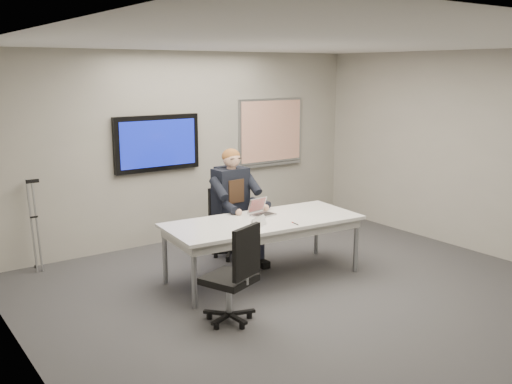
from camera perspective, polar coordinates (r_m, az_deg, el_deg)
floor at (r=6.55m, az=6.21°, el=-10.66°), size 6.00×6.00×0.02m
ceiling at (r=6.05m, az=6.83°, el=14.61°), size 6.00×6.00×0.02m
wall_back at (r=8.59m, az=-6.96°, el=4.49°), size 6.00×0.02×2.80m
wall_left at (r=4.75m, az=-21.66°, el=-2.51°), size 0.02×6.00×2.80m
wall_right at (r=8.43m, az=21.96°, el=3.55°), size 0.02×6.00×2.80m
conference_table at (r=6.97m, az=0.73°, el=-3.46°), size 2.48×1.20×0.74m
tv_display at (r=8.30m, az=-9.85°, el=4.83°), size 1.30×0.09×0.80m
whiteboard at (r=9.38m, az=1.50°, el=6.02°), size 1.25×0.08×1.10m
office_chair_far at (r=7.86m, az=-2.83°, el=-4.35°), size 0.54×0.54×0.96m
office_chair_near at (r=5.86m, az=-2.35°, el=-9.99°), size 0.64×0.64×1.04m
seated_person at (r=7.57m, az=-1.73°, el=-2.55°), size 0.48×0.83×1.51m
crutch at (r=7.77m, az=-21.30°, el=-2.97°), size 0.28×0.47×1.26m
laptop at (r=7.18m, az=0.48°, el=-1.87°), size 0.32×0.32×0.21m
name_tent at (r=6.65m, az=0.22°, el=-2.97°), size 0.28×0.18×0.11m
pen at (r=6.77m, az=3.92°, el=-3.15°), size 0.03×0.15×0.01m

